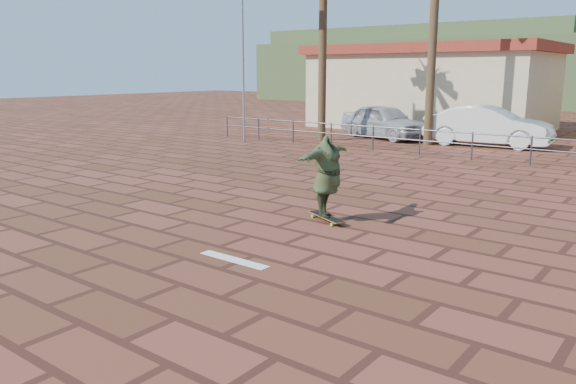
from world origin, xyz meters
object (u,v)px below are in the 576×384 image
object	(u,v)px
longboard	(326,217)
skateboarder	(327,177)
car_silver	(384,121)
car_white	(488,126)

from	to	relation	value
longboard	skateboarder	size ratio (longest dim) A/B	0.54
longboard	skateboarder	distance (m)	0.87
car_silver	car_white	bearing A→B (deg)	-69.62
skateboarder	car_white	world-z (taller)	skateboarder
car_white	car_silver	bearing A→B (deg)	87.36
skateboarder	car_silver	bearing A→B (deg)	15.06
car_white	longboard	bearing A→B (deg)	-179.12
skateboarder	car_white	distance (m)	14.42
longboard	skateboarder	bearing A→B (deg)	0.00
car_silver	skateboarder	bearing A→B (deg)	-138.06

